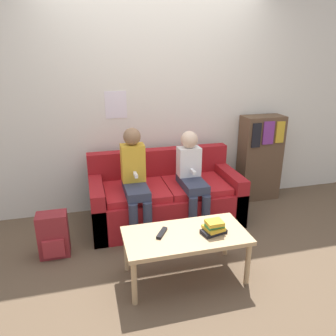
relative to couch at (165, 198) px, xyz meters
name	(u,v)px	position (x,y,z in m)	size (l,w,h in m)	color
ground_plane	(177,242)	(0.00, -0.50, -0.27)	(10.00, 10.00, 0.00)	brown
wall_back	(155,100)	(0.00, 0.48, 1.03)	(8.00, 0.06, 2.60)	silver
couch	(165,198)	(0.00, 0.00, 0.00)	(1.64, 0.77, 0.77)	maroon
coffee_table	(186,239)	(-0.08, -1.02, 0.10)	(1.02, 0.51, 0.42)	tan
person_left	(135,177)	(-0.36, -0.17, 0.35)	(0.24, 0.53, 1.11)	#33384C
person_right	(192,175)	(0.25, -0.18, 0.32)	(0.24, 0.53, 1.04)	#33384C
tv_remote	(162,233)	(-0.27, -0.98, 0.16)	(0.13, 0.16, 0.02)	black
book_stack	(214,228)	(0.15, -1.07, 0.20)	(0.22, 0.17, 0.11)	black
bookshelf	(260,158)	(1.32, 0.30, 0.28)	(0.52, 0.28, 1.08)	brown
backpack	(53,235)	(-1.18, -0.41, -0.06)	(0.27, 0.21, 0.43)	maroon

